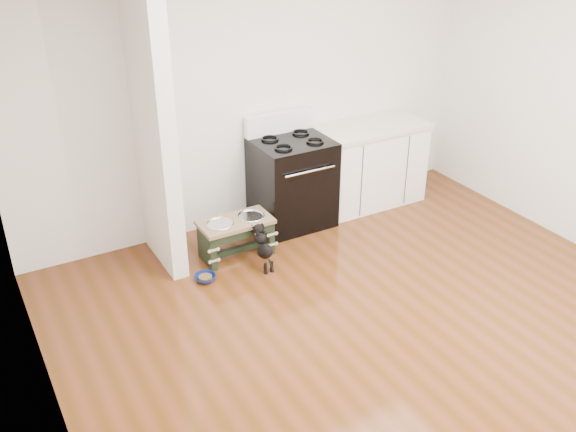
% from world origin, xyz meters
% --- Properties ---
extents(ground, '(5.00, 5.00, 0.00)m').
position_xyz_m(ground, '(0.00, 0.00, 0.00)').
color(ground, '#4C2A0D').
rests_on(ground, ground).
extents(room_shell, '(5.00, 5.00, 5.00)m').
position_xyz_m(room_shell, '(0.00, 0.00, 1.62)').
color(room_shell, silver).
rests_on(room_shell, ground).
extents(partition_wall, '(0.15, 0.80, 2.70)m').
position_xyz_m(partition_wall, '(-1.18, 2.10, 1.35)').
color(partition_wall, silver).
rests_on(partition_wall, ground).
extents(oven_range, '(0.76, 0.69, 1.14)m').
position_xyz_m(oven_range, '(0.25, 2.16, 0.48)').
color(oven_range, black).
rests_on(oven_range, ground).
extents(cabinet_run, '(1.24, 0.64, 0.91)m').
position_xyz_m(cabinet_run, '(1.23, 2.18, 0.45)').
color(cabinet_run, white).
rests_on(cabinet_run, ground).
extents(dog_feeder, '(0.69, 0.37, 0.40)m').
position_xyz_m(dog_feeder, '(-0.56, 1.82, 0.27)').
color(dog_feeder, black).
rests_on(dog_feeder, ground).
extents(puppy, '(0.12, 0.36, 0.42)m').
position_xyz_m(puppy, '(-0.43, 1.50, 0.23)').
color(puppy, black).
rests_on(puppy, ground).
extents(floor_bowl, '(0.24, 0.24, 0.06)m').
position_xyz_m(floor_bowl, '(-1.00, 1.56, 0.03)').
color(floor_bowl, navy).
rests_on(floor_bowl, ground).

